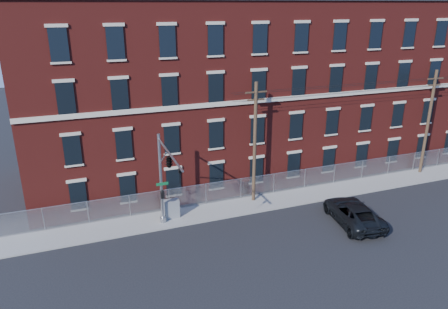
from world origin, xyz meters
TOP-DOWN VIEW (x-y plane):
  - ground at (0.00, 0.00)m, footprint 140.00×140.00m
  - sidewalk at (12.00, 5.00)m, footprint 65.00×3.00m
  - mill_building at (12.00, 13.93)m, footprint 55.30×14.32m
  - chain_link_fence at (12.00, 6.30)m, footprint 59.06×0.06m
  - traffic_signal_mast at (-6.00, 2.18)m, footprint 0.90×6.75m
  - utility_pole_near at (2.00, 5.60)m, footprint 1.80×0.28m
  - utility_pole_mid at (20.00, 5.60)m, footprint 1.80×0.28m
  - overhead_wires at (20.00, 5.60)m, footprint 40.00×0.62m
  - pickup_truck at (7.54, -0.42)m, footprint 3.64×6.37m
  - utility_cabinet at (-5.21, 5.00)m, footprint 1.19×0.61m

SIDE VIEW (x-z plane):
  - ground at x=0.00m, z-range 0.00..0.00m
  - sidewalk at x=12.00m, z-range 0.00..0.12m
  - pickup_truck at x=7.54m, z-range 0.00..1.67m
  - utility_cabinet at x=-5.21m, z-range 0.12..1.59m
  - chain_link_fence at x=12.00m, z-range 0.13..1.98m
  - utility_pole_near at x=2.00m, z-range 0.34..10.34m
  - utility_pole_mid at x=20.00m, z-range 0.34..10.34m
  - traffic_signal_mast at x=-6.00m, z-range 1.89..8.89m
  - mill_building at x=12.00m, z-range 0.00..16.30m
  - overhead_wires at x=20.00m, z-range 8.81..9.43m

